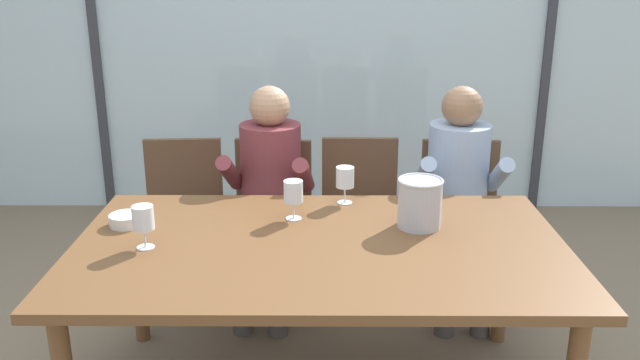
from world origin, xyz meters
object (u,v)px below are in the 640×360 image
dining_table (320,259)px  chair_left_of_center (271,209)px  chair_right_of_center (460,210)px  wine_glass_near_bucket (345,179)px  tasting_bowl (126,220)px  person_maroon_top (269,186)px  person_pale_blue_shirt (459,186)px  chair_near_curtain (183,208)px  chair_center (360,207)px  wine_glass_center_pour (143,220)px  wine_glass_by_left_taster (293,193)px  ice_bucket_primary (420,202)px

dining_table → chair_left_of_center: bearing=105.8°
dining_table → chair_right_of_center: 1.23m
wine_glass_near_bucket → chair_right_of_center: bearing=37.3°
tasting_bowl → person_maroon_top: bearing=50.1°
dining_table → person_pale_blue_shirt: person_pale_blue_shirt is taller
person_pale_blue_shirt → tasting_bowl: bearing=-155.4°
dining_table → chair_near_curtain: size_ratio=2.26×
chair_near_curtain → wine_glass_near_bucket: wine_glass_near_bucket is taller
chair_near_curtain → chair_right_of_center: (1.51, -0.01, 0.00)m
chair_center → chair_right_of_center: bearing=-2.9°
chair_right_of_center → person_maroon_top: person_maroon_top is taller
dining_table → wine_glass_center_pour: wine_glass_center_pour is taller
tasting_bowl → wine_glass_by_left_taster: size_ratio=0.81×
chair_center → chair_left_of_center: bearing=-174.4°
tasting_bowl → wine_glass_near_bucket: wine_glass_near_bucket is taller
wine_glass_by_left_taster → chair_center: bearing=65.8°
ice_bucket_primary → wine_glass_near_bucket: size_ratio=1.21×
chair_center → tasting_bowl: bearing=-140.5°
chair_right_of_center → wine_glass_near_bucket: size_ratio=5.00×
person_pale_blue_shirt → chair_near_curtain: bearing=176.5°
ice_bucket_primary → wine_glass_by_left_taster: ice_bucket_primary is taller
chair_left_of_center → wine_glass_center_pour: 1.14m
ice_bucket_primary → chair_right_of_center: bearing=66.4°
chair_right_of_center → wine_glass_by_left_taster: size_ratio=5.00×
chair_center → tasting_bowl: 1.34m
chair_center → ice_bucket_primary: ice_bucket_primary is taller
person_maroon_top → wine_glass_near_bucket: size_ratio=6.84×
dining_table → wine_glass_near_bucket: 0.51m
chair_near_curtain → chair_right_of_center: same height
tasting_bowl → wine_glass_by_left_taster: wine_glass_by_left_taster is taller
chair_near_curtain → chair_left_of_center: bearing=-5.1°
person_maroon_top → wine_glass_near_bucket: (0.38, -0.38, 0.16)m
wine_glass_center_pour → chair_near_curtain: bearing=93.9°
person_maroon_top → wine_glass_center_pour: size_ratio=6.84×
chair_center → person_maroon_top: person_maroon_top is taller
chair_right_of_center → person_maroon_top: bearing=-170.2°
chair_left_of_center → wine_glass_near_bucket: wine_glass_near_bucket is taller
ice_bucket_primary → wine_glass_center_pour: (-1.10, -0.23, 0.01)m
chair_right_of_center → wine_glass_near_bucket: 0.88m
person_pale_blue_shirt → wine_glass_center_pour: bearing=-146.2°
person_maroon_top → wine_glass_by_left_taster: person_maroon_top is taller
dining_table → person_maroon_top: size_ratio=1.65×
chair_near_curtain → chair_left_of_center: 0.48m
chair_right_of_center → tasting_bowl: (-1.58, -0.77, 0.24)m
chair_center → person_pale_blue_shirt: bearing=-15.2°
dining_table → person_pale_blue_shirt: size_ratio=1.65×
dining_table → chair_center: 1.03m
person_pale_blue_shirt → tasting_bowl: (-1.54, -0.66, 0.07)m
person_maroon_top → person_pale_blue_shirt: same height
chair_center → person_maroon_top: size_ratio=0.73×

